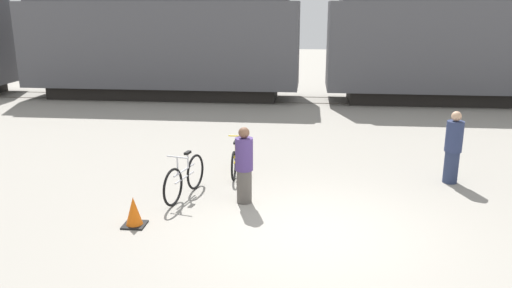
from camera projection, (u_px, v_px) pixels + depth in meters
name	position (u px, v px, depth m)	size (l,w,h in m)	color
ground_plane	(313.00, 230.00, 8.82)	(80.00, 80.00, 0.00)	gray
freight_train	(314.00, 32.00, 20.48)	(50.15, 2.83, 5.40)	black
rail_near	(312.00, 103.00, 20.55)	(62.15, 0.07, 0.01)	#4C4238
rail_far	(312.00, 97.00, 21.92)	(62.15, 0.07, 0.01)	#4C4238
bicycle_yellow	(237.00, 158.00, 11.81)	(0.46, 1.76, 0.85)	black
bicycle_silver	(185.00, 178.00, 10.29)	(0.52, 1.74, 0.96)	black
person_in_navy	(453.00, 148.00, 11.03)	(0.37, 0.37, 1.63)	#283351
person_in_purple	(244.00, 166.00, 9.90)	(0.36, 0.36, 1.56)	#514C47
traffic_cone	(134.00, 212.00, 8.95)	(0.40, 0.40, 0.55)	black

